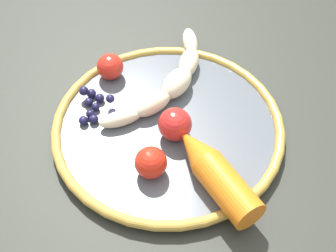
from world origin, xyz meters
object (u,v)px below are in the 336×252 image
(tomato_near, at_px, (175,124))
(tomato_far, at_px, (110,67))
(carrot_orange, at_px, (214,171))
(blueberry_pile, at_px, (94,105))
(dining_table, at_px, (140,193))
(plate, at_px, (168,128))
(banana, at_px, (169,81))
(tomato_mid, at_px, (151,163))

(tomato_near, xyz_separation_m, tomato_far, (0.05, 0.12, -0.00))
(carrot_orange, xyz_separation_m, tomato_near, (0.04, 0.07, 0.00))
(blueberry_pile, bearing_deg, dining_table, -108.91)
(tomato_far, bearing_deg, blueberry_pile, -166.64)
(dining_table, bearing_deg, carrot_orange, -90.59)
(plate, xyz_separation_m, banana, (0.06, 0.03, 0.02))
(dining_table, height_order, plate, plate)
(carrot_orange, bearing_deg, blueberry_pile, 81.26)
(dining_table, xyz_separation_m, tomato_near, (0.04, -0.03, 0.12))
(dining_table, height_order, tomato_mid, tomato_mid)
(banana, height_order, tomato_mid, tomato_mid)
(blueberry_pile, relative_size, tomato_mid, 1.66)
(banana, bearing_deg, blueberry_pile, 140.27)
(carrot_orange, height_order, tomato_near, tomato_near)
(carrot_orange, bearing_deg, plate, 60.26)
(banana, height_order, tomato_far, tomato_far)
(dining_table, relative_size, blueberry_pile, 16.50)
(banana, distance_m, tomato_mid, 0.13)
(blueberry_pile, xyz_separation_m, tomato_mid, (-0.05, -0.11, 0.01))
(plate, height_order, banana, banana)
(dining_table, height_order, tomato_far, tomato_far)
(carrot_orange, relative_size, tomato_mid, 3.67)
(dining_table, relative_size, tomato_far, 28.76)
(banana, bearing_deg, tomato_mid, -160.55)
(dining_table, distance_m, tomato_far, 0.17)
(dining_table, distance_m, banana, 0.16)
(banana, relative_size, carrot_orange, 1.63)
(banana, bearing_deg, dining_table, -173.75)
(tomato_near, bearing_deg, dining_table, 139.46)
(dining_table, bearing_deg, tomato_near, -40.54)
(tomato_near, bearing_deg, tomato_far, 68.23)
(plate, distance_m, carrot_orange, 0.10)
(dining_table, relative_size, banana, 4.57)
(tomato_far, bearing_deg, dining_table, -133.62)
(plate, bearing_deg, dining_table, 158.50)
(dining_table, relative_size, plate, 3.54)
(banana, relative_size, tomato_far, 6.30)
(blueberry_pile, distance_m, tomato_mid, 0.12)
(tomato_mid, bearing_deg, plate, 12.63)
(plate, relative_size, banana, 1.29)
(carrot_orange, bearing_deg, banana, 46.71)
(blueberry_pile, bearing_deg, tomato_far, 13.36)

